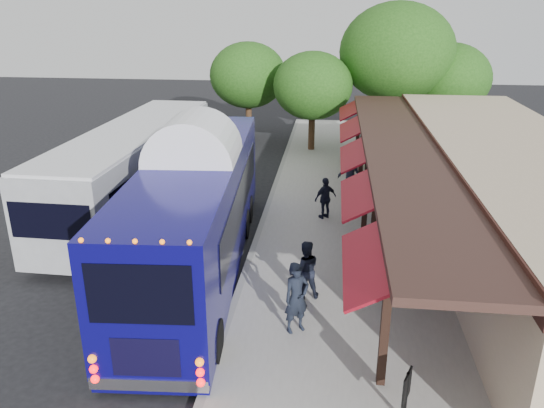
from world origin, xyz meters
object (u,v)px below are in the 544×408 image
at_px(ped_b, 305,270).
at_px(sign_board, 406,389).
at_px(ped_a, 297,298).
at_px(city_bus, 135,166).
at_px(coach_bus, 197,206).
at_px(ped_c, 325,198).
at_px(ped_d, 351,173).

xyz_separation_m(ped_b, sign_board, (2.21, -4.54, -0.07)).
relative_size(ped_a, ped_b, 1.10).
bearing_deg(city_bus, coach_bus, -50.49).
distance_m(coach_bus, sign_board, 8.40).
bearing_deg(sign_board, ped_b, 137.60).
distance_m(ped_c, ped_d, 3.23).
bearing_deg(ped_b, city_bus, -54.40).
bearing_deg(ped_c, ped_b, 50.12).
relative_size(city_bus, ped_c, 7.87).
relative_size(ped_d, sign_board, 1.58).
height_order(ped_d, sign_board, ped_d).
distance_m(city_bus, ped_c, 7.59).
distance_m(coach_bus, ped_c, 5.90).
bearing_deg(sign_board, ped_d, 114.85).
distance_m(city_bus, ped_a, 10.62).
height_order(ped_c, sign_board, ped_c).
distance_m(ped_b, sign_board, 5.05).
relative_size(coach_bus, sign_board, 10.78).
distance_m(ped_c, sign_board, 10.64).
bearing_deg(coach_bus, ped_b, -29.24).
xyz_separation_m(coach_bus, city_bus, (-3.69, 4.69, -0.22)).
relative_size(city_bus, ped_b, 7.51).
bearing_deg(coach_bus, sign_board, -51.50).
distance_m(coach_bus, city_bus, 5.97).
bearing_deg(ped_c, ped_a, 50.17).
bearing_deg(sign_board, ped_a, 150.65).
relative_size(coach_bus, city_bus, 0.97).
bearing_deg(ped_d, ped_c, 90.61).
xyz_separation_m(city_bus, ped_b, (7.09, -6.30, -0.88)).
distance_m(ped_b, ped_d, 9.13).
bearing_deg(city_bus, ped_b, -40.35).
distance_m(ped_a, ped_b, 1.67).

